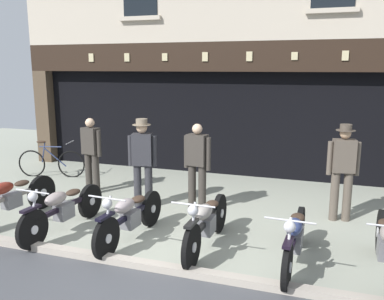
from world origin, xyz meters
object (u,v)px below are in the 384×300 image
Objects in this scene: motorcycle_center at (206,222)px; advert_board_near at (144,109)px; shopkeeper_center at (143,159)px; motorcycle_left at (63,208)px; motorcycle_far_left at (10,198)px; salesman_right at (197,163)px; motorcycle_center_right at (294,237)px; advert_board_far at (108,106)px; leaning_bicycle at (51,162)px; salesman_left at (91,152)px; assistant_far_right at (343,168)px; motorcycle_center_left at (130,216)px.

advert_board_near is at bearing -54.24° from motorcycle_center.
motorcycle_left is at bearing 52.30° from shopkeeper_center.
motorcycle_far_left is 1.19× the size of shopkeeper_center.
salesman_right is at bearing -66.39° from motorcycle_center.
motorcycle_center_right is 1.83× the size of advert_board_far.
motorcycle_center_right is at bearing -46.21° from advert_board_near.
motorcycle_left is at bearing -69.35° from advert_board_far.
advert_board_near is 1.08m from advert_board_far.
leaning_bicycle is (-0.70, -1.71, -1.26)m from advert_board_far.
motorcycle_center_right is 1.88× the size of advert_board_near.
salesman_left reaches higher than motorcycle_left.
leaning_bicycle is (-4.88, 2.76, -0.06)m from motorcycle_center.
assistant_far_right reaches higher than leaning_bicycle.
motorcycle_far_left is 4.66m from advert_board_far.
motorcycle_center_right is (2.52, -0.01, -0.01)m from motorcycle_center_left.
leaning_bicycle is at bearing -4.88° from salesman_right.
motorcycle_center is 1.23× the size of salesman_left.
salesman_left is at bearing -32.64° from shopkeeper_center.
motorcycle_center_right is 1.22× the size of salesman_left.
motorcycle_center_left is 1.71m from shopkeeper_center.
motorcycle_far_left is 2.46m from shopkeeper_center.
motorcycle_center_left is (1.22, 0.03, -0.00)m from motorcycle_left.
assistant_far_right is (3.65, 0.47, -0.01)m from shopkeeper_center.
shopkeeper_center reaches higher than salesman_left.
motorcycle_far_left is 1.02× the size of motorcycle_center.
assistant_far_right is at bearing -167.91° from salesman_left.
motorcycle_left is (1.20, -0.14, -0.01)m from motorcycle_far_left.
advert_board_far is at bearing -28.54° from salesman_right.
motorcycle_left is 5.07m from advert_board_far.
salesman_right is at bearing 174.43° from shopkeeper_center.
salesman_right is at bearing -38.26° from motorcycle_center_right.
salesman_right is 1.54× the size of advert_board_far.
advert_board_near is at bearing -78.37° from shopkeeper_center.
motorcycle_left is 1.94× the size of advert_board_near.
motorcycle_far_left is 1.95× the size of advert_board_near.
motorcycle_center is at bearing -173.30° from motorcycle_far_left.
salesman_left is (-3.18, 1.96, 0.48)m from motorcycle_center.
leaning_bicycle reaches higher than motorcycle_left.
advert_board_far is at bearing -37.42° from motorcycle_center_right.
advert_board_near is (0.09, 2.51, 0.69)m from salesman_left.
shopkeeper_center is at bearing -50.98° from advert_board_far.
motorcycle_left and motorcycle_center_left have the same top height.
motorcycle_center_right is (3.74, 0.02, -0.01)m from motorcycle_left.
salesman_right is at bearing -132.77° from motorcycle_left.
shopkeeper_center is at bearing 172.90° from salesman_left.
motorcycle_center_left is at bearing 2.29° from motorcycle_center_right.
assistant_far_right is at bearing -134.49° from motorcycle_center.
motorcycle_center_left is 2.52m from motorcycle_center_right.
salesman_right is (1.07, 0.14, -0.05)m from shopkeeper_center.
leaning_bicycle is at bearing -12.65° from salesman_left.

